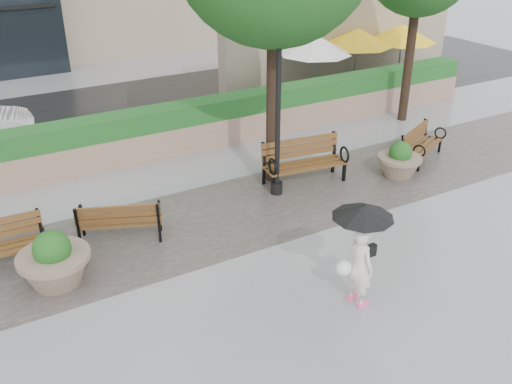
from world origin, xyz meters
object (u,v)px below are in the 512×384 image
pedestrian (361,245)px  planter_right (399,163)px  bench_3 (304,171)px  lamppost (278,128)px  bench_4 (421,151)px  planter_left (55,264)px  bench_2 (121,228)px

pedestrian → planter_right: bearing=-55.2°
bench_3 → lamppost: bearing=-161.3°
bench_3 → lamppost: (-0.90, -0.17, 1.34)m
bench_3 → planter_right: bearing=-12.5°
planter_right → pedestrian: (-4.21, -3.54, 0.79)m
bench_4 → pedestrian: 6.83m
bench_3 → planter_left: planter_left is taller
bench_4 → pedestrian: bearing=-168.3°
bench_3 → pedestrian: bearing=-105.3°
bench_3 → planter_left: (-6.30, -1.27, 0.10)m
pedestrian → lamppost: bearing=-18.3°
planter_right → bench_4: bearing=20.8°
bench_4 → lamppost: lamppost is taller
bench_3 → lamppost: 1.63m
planter_left → pedestrian: size_ratio=0.69×
bench_3 → planter_left: 6.43m
bench_3 → bench_4: (3.57, -0.39, -0.06)m
lamppost → pedestrian: (-0.98, -4.24, -0.51)m
planter_right → lamppost: bearing=167.9°
planter_left → planter_right: size_ratio=1.17×
planter_left → planter_right: bearing=2.7°
bench_2 → bench_3: 4.80m
bench_3 → planter_right: 2.48m
bench_2 → planter_right: 7.13m
planter_right → bench_3: bearing=159.6°
bench_2 → lamppost: size_ratio=0.47×
bench_4 → lamppost: size_ratio=0.46×
bench_2 → bench_4: bench_2 is taller
planter_right → pedestrian: 5.56m
bench_3 → bench_4: bench_3 is taller
planter_left → planter_right: 8.63m
bench_2 → bench_3: (4.79, 0.35, 0.06)m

